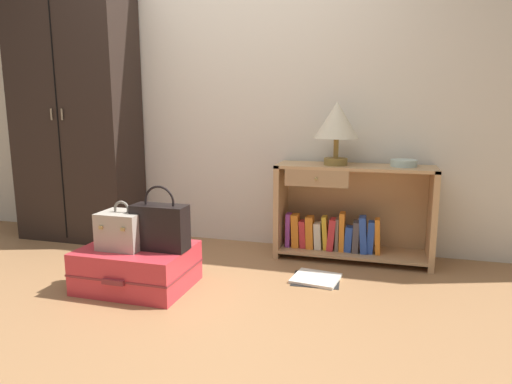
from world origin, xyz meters
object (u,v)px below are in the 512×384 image
Objects in this scene: table_lamp at (337,122)px; open_book_on_floor at (316,279)px; train_case at (123,230)px; handbag at (160,226)px; suitcase_large at (137,267)px; bookshelf at (348,215)px; bottle at (75,270)px; wardrobe at (76,114)px; bowl at (404,163)px.

table_lamp is 1.12m from open_book_on_floor.
train_case is 0.24m from handbag.
open_book_on_floor is at bearing 21.72° from suitcase_large.
bookshelf is 6.40× the size of bottle.
train_case is 0.92× the size of open_book_on_floor.
bookshelf is at bearing 1.31° from wardrobe.
train_case is (0.99, -0.93, -0.69)m from wardrobe.
table_lamp is 2.57× the size of bottle.
bottle is 1.57m from open_book_on_floor.
wardrobe is 1.88× the size of bookshelf.
bowl is 2.35m from bottle.
handbag is at bearing -154.96° from open_book_on_floor.
table_lamp reaches higher than bowl.
bowl reaches higher than train_case.
suitcase_large is at bearing -40.16° from wardrobe.
table_lamp is 2.05m from bottle.
table_lamp is at bearing 0.54° from wardrobe.
suitcase_large is (-1.12, -0.91, -0.88)m from table_lamp.
table_lamp is (2.17, 0.02, -0.05)m from wardrobe.
wardrobe is at bearing 144.10° from handbag.
table_lamp reaches higher than handbag.
table_lamp is at bearing -174.64° from bowl.
train_case is (-1.66, -0.99, -0.35)m from bowl.
bowl reaches higher than bookshelf.
handbag is (-1.42, -0.95, -0.33)m from bowl.
handbag is 0.68m from bottle.
bookshelf is at bearing 37.28° from train_case.
wardrobe is 1.67m from suitcase_large.
train_case is (-0.07, -0.04, 0.25)m from suitcase_large.
open_book_on_floor is (1.06, 0.42, -0.12)m from suitcase_large.
bookshelf is 1.94m from bottle.
train_case reaches higher than bottle.
handbag is (-1.05, -0.94, 0.07)m from bookshelf.
handbag reaches higher than open_book_on_floor.
bookshelf is at bearing -178.02° from bowl.
handbag is at bearing -138.21° from bookshelf.
table_lamp is 0.68× the size of suitcase_large.
bottle is (-2.02, -1.01, -0.65)m from bowl.
bookshelf is 6.19× the size of bowl.
handbag is 2.24× the size of bottle.
table_lamp is 0.55m from bowl.
wardrobe is at bearing 167.57° from open_book_on_floor.
bowl is at bearing 30.87° from train_case.
bookshelf is 0.55m from bowl.
bowl reaches higher than handbag.
bowl is 0.46× the size of handbag.
table_lamp is at bearing 39.23° from suitcase_large.
wardrobe reaches higher than bottle.
wardrobe is 1.65m from handbag.
bowl is (2.65, 0.06, -0.34)m from wardrobe.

